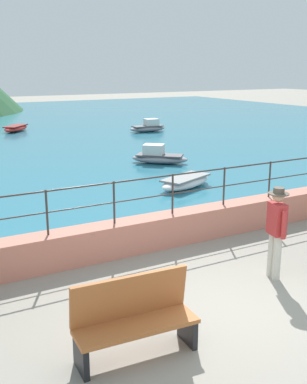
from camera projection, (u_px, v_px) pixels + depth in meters
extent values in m
plane|color=gray|center=(238.00, 312.00, 7.69)|extent=(120.00, 120.00, 0.00)
cube|color=tan|center=(144.00, 233.00, 10.30)|extent=(20.00, 0.56, 0.70)
cylinder|color=#383330|center=(47.00, 212.00, 9.09)|extent=(0.04, 0.04, 0.90)
cylinder|color=#383330|center=(114.00, 202.00, 9.76)|extent=(0.04, 0.04, 0.90)
cylinder|color=#383330|center=(173.00, 194.00, 10.43)|extent=(0.04, 0.04, 0.90)
cylinder|color=#383330|center=(224.00, 186.00, 11.10)|extent=(0.04, 0.04, 0.90)
cylinder|color=#383330|center=(270.00, 179.00, 11.78)|extent=(0.04, 0.04, 0.90)
cylinder|color=#383330|center=(144.00, 179.00, 9.99)|extent=(18.40, 0.04, 0.04)
cylinder|color=#383330|center=(144.00, 198.00, 10.10)|extent=(18.40, 0.03, 0.03)
cube|color=#B76633|center=(137.00, 326.00, 6.40)|extent=(1.73, 0.63, 0.06)
cube|color=#B76633|center=(130.00, 296.00, 6.51)|extent=(1.71, 0.26, 0.64)
cube|color=black|center=(187.00, 329.00, 6.80)|extent=(0.11, 0.47, 0.43)
cube|color=black|center=(81.00, 357.00, 6.13)|extent=(0.11, 0.47, 0.43)
cylinder|color=beige|center=(277.00, 258.00, 8.78)|extent=(0.15, 0.15, 0.86)
cylinder|color=beige|center=(272.00, 254.00, 8.94)|extent=(0.15, 0.15, 0.86)
cube|color=#B22D2D|center=(277.00, 219.00, 8.67)|extent=(0.29, 0.40, 0.60)
cylinder|color=#B22D2D|center=(284.00, 225.00, 8.46)|extent=(0.09, 0.09, 0.52)
cylinder|color=#B22D2D|center=(270.00, 217.00, 8.90)|extent=(0.09, 0.09, 0.52)
sphere|color=tan|center=(278.00, 196.00, 8.56)|extent=(0.22, 0.22, 0.22)
cylinder|color=#4C4238|center=(279.00, 194.00, 8.55)|extent=(0.38, 0.38, 0.02)
cylinder|color=#4C4238|center=(279.00, 190.00, 8.53)|extent=(0.20, 0.20, 0.10)
ellipsoid|color=gray|center=(160.00, 159.00, 19.24)|extent=(2.31, 2.20, 0.36)
cube|color=#4D4D51|center=(160.00, 155.00, 19.20)|extent=(1.88, 1.80, 0.06)
cube|color=silver|center=(154.00, 149.00, 19.19)|extent=(1.02, 1.00, 0.40)
ellipsoid|color=gray|center=(148.00, 129.00, 28.64)|extent=(2.34, 1.02, 0.36)
cube|color=#4D4D51|center=(148.00, 126.00, 28.60)|extent=(1.88, 0.86, 0.06)
cube|color=silver|center=(151.00, 122.00, 28.65)|extent=(0.83, 0.67, 0.40)
ellipsoid|color=white|center=(186.00, 182.00, 15.34)|extent=(2.47, 1.73, 0.36)
cube|color=gray|center=(186.00, 178.00, 15.31)|extent=(1.99, 1.42, 0.06)
ellipsoid|color=red|center=(16.00, 128.00, 28.75)|extent=(2.18, 2.33, 0.36)
cube|color=maroon|center=(16.00, 126.00, 28.71)|extent=(1.78, 1.89, 0.06)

